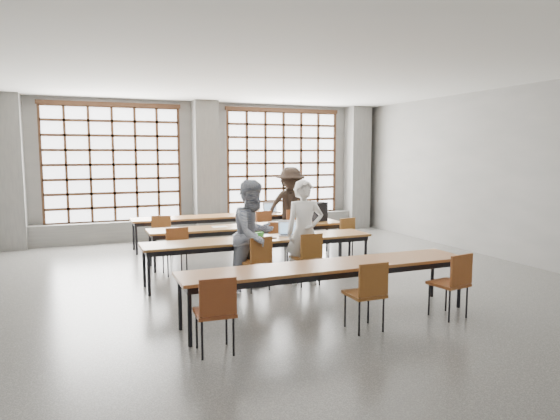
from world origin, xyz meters
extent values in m
plane|color=#494946|center=(0.00, 0.00, 0.00)|extent=(11.00, 11.00, 0.00)
plane|color=silver|center=(0.00, 0.00, 3.50)|extent=(11.00, 11.00, 0.00)
plane|color=slate|center=(0.00, 5.50, 1.75)|extent=(10.00, 0.00, 10.00)
plane|color=slate|center=(5.00, 0.00, 1.75)|extent=(0.00, 11.00, 11.00)
cube|color=#535351|center=(-4.50, 5.22, 1.75)|extent=(0.60, 0.55, 3.50)
cube|color=#535351|center=(0.00, 5.22, 1.75)|extent=(0.60, 0.55, 3.50)
cube|color=#535351|center=(4.50, 5.22, 1.75)|extent=(0.60, 0.55, 3.50)
cube|color=white|center=(-2.25, 5.48, 1.90)|extent=(3.20, 0.02, 2.80)
cube|color=black|center=(-2.25, 5.40, 1.90)|extent=(3.20, 0.05, 2.80)
cube|color=black|center=(-2.25, 5.40, 0.45)|extent=(3.32, 0.07, 0.10)
cube|color=black|center=(-2.25, 5.40, 3.35)|extent=(3.32, 0.07, 0.10)
cube|color=white|center=(2.25, 5.48, 1.90)|extent=(3.20, 0.02, 2.80)
cube|color=black|center=(2.25, 5.40, 1.90)|extent=(3.20, 0.05, 2.80)
cube|color=black|center=(2.25, 5.40, 0.45)|extent=(3.32, 0.07, 0.10)
cube|color=black|center=(2.25, 5.40, 3.35)|extent=(3.32, 0.07, 0.10)
cube|color=#535351|center=(0.00, 5.30, 0.25)|extent=(9.80, 0.35, 0.50)
cube|color=brown|center=(-0.04, 3.79, 0.71)|extent=(4.00, 0.70, 0.04)
cube|color=black|center=(-0.04, 3.79, 0.65)|extent=(3.90, 0.64, 0.08)
cylinder|color=black|center=(-1.96, 3.50, 0.34)|extent=(0.05, 0.05, 0.69)
cylinder|color=black|center=(-1.96, 4.08, 0.34)|extent=(0.05, 0.05, 0.69)
cylinder|color=black|center=(1.88, 3.50, 0.34)|extent=(0.05, 0.05, 0.69)
cylinder|color=black|center=(1.88, 4.08, 0.34)|extent=(0.05, 0.05, 0.69)
cube|color=brown|center=(0.09, 2.00, 0.71)|extent=(4.00, 0.70, 0.04)
cube|color=black|center=(0.09, 2.00, 0.65)|extent=(3.90, 0.64, 0.08)
cylinder|color=black|center=(-1.83, 1.71, 0.34)|extent=(0.05, 0.05, 0.69)
cylinder|color=black|center=(-1.83, 2.29, 0.34)|extent=(0.05, 0.05, 0.69)
cylinder|color=black|center=(2.01, 1.71, 0.34)|extent=(0.05, 0.05, 0.69)
cylinder|color=black|center=(2.01, 2.29, 0.34)|extent=(0.05, 0.05, 0.69)
cube|color=brown|center=(-0.20, 0.49, 0.71)|extent=(4.00, 0.70, 0.04)
cube|color=black|center=(-0.20, 0.49, 0.65)|extent=(3.90, 0.64, 0.08)
cylinder|color=black|center=(-2.12, 0.20, 0.34)|extent=(0.05, 0.05, 0.69)
cylinder|color=black|center=(-2.12, 0.78, 0.34)|extent=(0.05, 0.05, 0.69)
cylinder|color=black|center=(1.72, 0.20, 0.34)|extent=(0.05, 0.05, 0.69)
cylinder|color=black|center=(1.72, 0.78, 0.34)|extent=(0.05, 0.05, 0.69)
cube|color=brown|center=(-0.04, -1.74, 0.71)|extent=(4.00, 0.70, 0.04)
cube|color=black|center=(-0.04, -1.74, 0.65)|extent=(3.90, 0.64, 0.08)
cylinder|color=black|center=(-1.96, -2.03, 0.34)|extent=(0.05, 0.05, 0.69)
cylinder|color=black|center=(-1.96, -1.45, 0.34)|extent=(0.05, 0.05, 0.69)
cylinder|color=black|center=(1.88, -2.03, 0.34)|extent=(0.05, 0.05, 0.69)
cylinder|color=black|center=(1.88, -1.45, 0.34)|extent=(0.05, 0.05, 0.69)
cube|color=brown|center=(-1.44, 3.24, 0.45)|extent=(0.52, 0.52, 0.04)
cube|color=brown|center=(-1.49, 3.05, 0.68)|extent=(0.39, 0.14, 0.40)
cylinder|color=black|center=(-1.44, 3.24, 0.23)|extent=(0.02, 0.02, 0.45)
cube|color=brown|center=(0.76, 3.24, 0.45)|extent=(0.48, 0.48, 0.04)
cube|color=brown|center=(0.79, 3.04, 0.68)|extent=(0.40, 0.10, 0.40)
cylinder|color=black|center=(0.76, 3.24, 0.23)|extent=(0.02, 0.02, 0.45)
cube|color=brown|center=(1.56, 3.24, 0.45)|extent=(0.43, 0.43, 0.04)
cube|color=brown|center=(1.55, 3.04, 0.68)|extent=(0.40, 0.04, 0.40)
cylinder|color=black|center=(1.56, 3.24, 0.23)|extent=(0.02, 0.02, 0.45)
cube|color=maroon|center=(-1.51, 1.45, 0.45)|extent=(0.45, 0.45, 0.04)
cube|color=maroon|center=(-1.49, 1.25, 0.68)|extent=(0.40, 0.06, 0.40)
cylinder|color=black|center=(-1.51, 1.45, 0.23)|extent=(0.02, 0.02, 0.45)
cube|color=maroon|center=(0.49, 1.45, 0.45)|extent=(0.51, 0.51, 0.04)
cube|color=maroon|center=(0.44, 1.25, 0.68)|extent=(0.39, 0.13, 0.40)
cylinder|color=black|center=(0.49, 1.45, 0.23)|extent=(0.02, 0.02, 0.45)
cube|color=brown|center=(1.89, 1.45, 0.45)|extent=(0.50, 0.50, 0.04)
cube|color=brown|center=(1.94, 1.25, 0.68)|extent=(0.40, 0.12, 0.40)
cylinder|color=black|center=(1.89, 1.45, 0.23)|extent=(0.02, 0.02, 0.45)
cube|color=maroon|center=(-0.50, -0.06, 0.45)|extent=(0.50, 0.50, 0.04)
cube|color=maroon|center=(-0.46, -0.26, 0.68)|extent=(0.40, 0.12, 0.40)
cylinder|color=black|center=(-0.50, -0.06, 0.23)|extent=(0.02, 0.02, 0.45)
cube|color=brown|center=(0.40, -0.06, 0.45)|extent=(0.45, 0.45, 0.04)
cube|color=brown|center=(0.41, -0.26, 0.68)|extent=(0.40, 0.05, 0.40)
cylinder|color=black|center=(0.40, -0.06, 0.23)|extent=(0.02, 0.02, 0.45)
cube|color=brown|center=(-1.74, -2.29, 0.45)|extent=(0.44, 0.44, 0.04)
cube|color=brown|center=(-1.75, -2.49, 0.68)|extent=(0.40, 0.05, 0.40)
cylinder|color=black|center=(-1.74, -2.29, 0.23)|extent=(0.02, 0.02, 0.45)
cube|color=brown|center=(0.16, -2.29, 0.45)|extent=(0.42, 0.42, 0.04)
cube|color=brown|center=(0.16, -2.49, 0.68)|extent=(0.40, 0.03, 0.40)
cylinder|color=black|center=(0.16, -2.29, 0.23)|extent=(0.02, 0.02, 0.45)
cube|color=brown|center=(1.46, -2.29, 0.45)|extent=(0.48, 0.48, 0.04)
cube|color=brown|center=(1.49, -2.49, 0.68)|extent=(0.40, 0.09, 0.40)
cylinder|color=black|center=(1.46, -2.29, 0.23)|extent=(0.02, 0.02, 0.45)
imported|color=white|center=(0.40, -0.01, 0.87)|extent=(0.71, 0.54, 1.74)
imported|color=#19274C|center=(-0.50, -0.01, 0.88)|extent=(1.07, 0.99, 1.76)
imported|color=black|center=(1.56, 3.29, 0.93)|extent=(1.27, 0.83, 1.85)
cube|color=#B8B8BD|center=(0.35, 0.54, 0.74)|extent=(0.43, 0.36, 0.02)
cube|color=black|center=(0.34, 0.53, 0.75)|extent=(0.34, 0.27, 0.00)
cube|color=#B8B8BD|center=(0.39, 0.67, 0.86)|extent=(0.36, 0.18, 0.26)
cube|color=#93C8FF|center=(0.39, 0.66, 0.83)|extent=(0.31, 0.15, 0.21)
cube|color=#B0AFB4|center=(1.31, 3.84, 0.74)|extent=(0.39, 0.30, 0.02)
cube|color=black|center=(1.31, 3.83, 0.75)|extent=(0.32, 0.21, 0.00)
cube|color=#B0AFB4|center=(1.29, 3.98, 0.86)|extent=(0.37, 0.11, 0.26)
cube|color=#8CBCF2|center=(1.30, 3.97, 0.83)|extent=(0.31, 0.08, 0.21)
ellipsoid|color=white|center=(0.75, 0.47, 0.75)|extent=(0.12, 0.10, 0.04)
cube|color=#2F8F2E|center=(-0.25, 0.57, 0.78)|extent=(0.26, 0.13, 0.09)
cube|color=black|center=(-0.02, 0.39, 0.74)|extent=(0.14, 0.08, 0.01)
cube|color=white|center=(-0.51, 2.05, 0.73)|extent=(0.30, 0.22, 0.00)
cube|color=white|center=(0.19, 2.00, 0.73)|extent=(0.31, 0.22, 0.00)
cube|color=black|center=(1.69, 2.05, 0.93)|extent=(0.36, 0.28, 0.40)
ellipsoid|color=white|center=(0.86, 3.84, 0.87)|extent=(0.27, 0.22, 0.29)
cube|color=#A01D13|center=(-1.74, -2.29, 0.50)|extent=(0.21, 0.10, 0.06)
camera|label=1|loc=(-3.06, -7.46, 2.19)|focal=32.00mm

